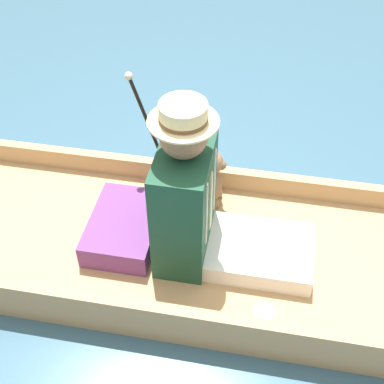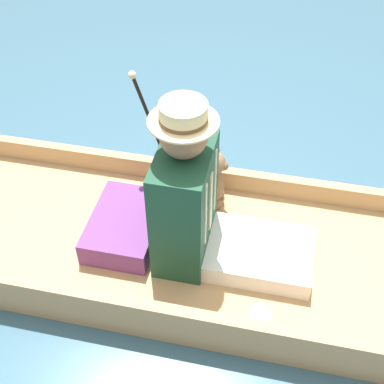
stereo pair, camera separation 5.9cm
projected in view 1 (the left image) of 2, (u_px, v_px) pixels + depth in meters
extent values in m
plane|color=#385B70|center=(193.00, 259.00, 2.99)|extent=(16.00, 16.00, 0.00)
cube|color=tan|center=(193.00, 252.00, 2.95)|extent=(1.07, 3.38, 0.12)
cube|color=tan|center=(208.00, 175.00, 3.23)|extent=(0.06, 3.38, 0.13)
cube|color=tan|center=(174.00, 317.00, 2.51)|extent=(0.06, 3.38, 0.13)
cube|color=#6B3875|center=(125.00, 227.00, 2.92)|extent=(0.52, 0.36, 0.14)
cube|color=white|center=(260.00, 252.00, 2.81)|extent=(0.41, 0.55, 0.11)
cube|color=#19422D|center=(184.00, 205.00, 2.67)|extent=(0.45, 0.26, 0.66)
cube|color=beige|center=(211.00, 202.00, 2.62)|extent=(0.04, 0.01, 0.36)
cube|color=white|center=(215.00, 180.00, 2.68)|extent=(0.02, 0.01, 0.40)
cube|color=white|center=(207.00, 215.00, 2.51)|extent=(0.02, 0.01, 0.40)
sphere|color=#936B4C|center=(183.00, 135.00, 2.36)|extent=(0.22, 0.22, 0.22)
cylinder|color=beige|center=(183.00, 121.00, 2.31)|extent=(0.32, 0.32, 0.01)
cylinder|color=beige|center=(183.00, 112.00, 2.28)|extent=(0.21, 0.21, 0.08)
cylinder|color=brown|center=(183.00, 118.00, 2.30)|extent=(0.22, 0.22, 0.02)
ellipsoid|color=#846042|center=(210.00, 186.00, 3.08)|extent=(0.16, 0.14, 0.24)
sphere|color=#846042|center=(211.00, 162.00, 2.96)|extent=(0.14, 0.14, 0.14)
sphere|color=brown|center=(222.00, 165.00, 2.96)|extent=(0.06, 0.06, 0.06)
sphere|color=#846042|center=(213.00, 150.00, 2.96)|extent=(0.06, 0.06, 0.06)
sphere|color=#846042|center=(210.00, 161.00, 2.89)|extent=(0.06, 0.06, 0.06)
cylinder|color=#846042|center=(213.00, 170.00, 3.11)|extent=(0.09, 0.06, 0.10)
cylinder|color=#846042|center=(208.00, 191.00, 2.99)|extent=(0.09, 0.06, 0.10)
sphere|color=#846042|center=(217.00, 193.00, 3.17)|extent=(0.07, 0.07, 0.07)
sphere|color=#846042|center=(214.00, 203.00, 3.11)|extent=(0.07, 0.07, 0.07)
cylinder|color=silver|center=(262.00, 323.00, 2.56)|extent=(0.09, 0.09, 0.01)
cylinder|color=silver|center=(263.00, 320.00, 2.53)|extent=(0.01, 0.01, 0.05)
cone|color=silver|center=(264.00, 314.00, 2.50)|extent=(0.10, 0.10, 0.05)
cylinder|color=black|center=(153.00, 136.00, 3.00)|extent=(0.02, 0.24, 0.76)
sphere|color=beige|center=(129.00, 76.00, 2.76)|extent=(0.04, 0.04, 0.04)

